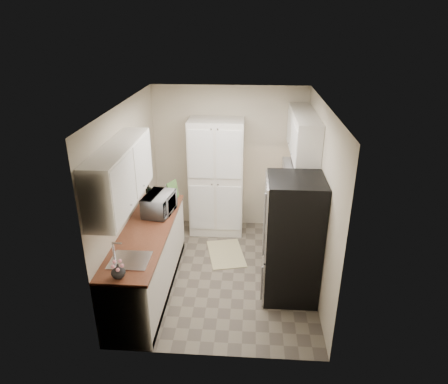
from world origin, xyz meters
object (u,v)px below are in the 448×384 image
object	(u,v)px
microwave	(159,204)
toaster_oven	(293,179)
electric_range	(288,234)
refrigerator	(292,239)
pantry_cabinet	(216,178)
wine_bottle	(149,194)

from	to	relation	value
microwave	toaster_oven	size ratio (longest dim) A/B	1.26
electric_range	refrigerator	size ratio (longest dim) A/B	0.66
electric_range	microwave	size ratio (longest dim) A/B	2.13
pantry_cabinet	toaster_oven	bearing A→B (deg)	-3.36
wine_bottle	toaster_oven	world-z (taller)	wine_bottle
electric_range	microwave	xyz separation A→B (m)	(-1.88, -0.31, 0.59)
microwave	wine_bottle	xyz separation A→B (m)	(-0.23, 0.31, 0.01)
refrigerator	wine_bottle	world-z (taller)	refrigerator
electric_range	microwave	distance (m)	2.00
electric_range	refrigerator	bearing A→B (deg)	-92.48
refrigerator	electric_range	bearing A→B (deg)	87.52
electric_range	wine_bottle	distance (m)	2.20
pantry_cabinet	microwave	world-z (taller)	pantry_cabinet
microwave	wine_bottle	size ratio (longest dim) A/B	1.64
wine_bottle	toaster_oven	size ratio (longest dim) A/B	0.76
pantry_cabinet	toaster_oven	xyz separation A→B (m)	(1.28, -0.07, 0.04)
pantry_cabinet	electric_range	size ratio (longest dim) A/B	1.77
microwave	toaster_oven	xyz separation A→B (m)	(1.99, 1.16, -0.02)
pantry_cabinet	microwave	bearing A→B (deg)	-119.88
microwave	toaster_oven	world-z (taller)	microwave
wine_bottle	refrigerator	bearing A→B (deg)	-21.11
refrigerator	toaster_oven	distance (m)	1.67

